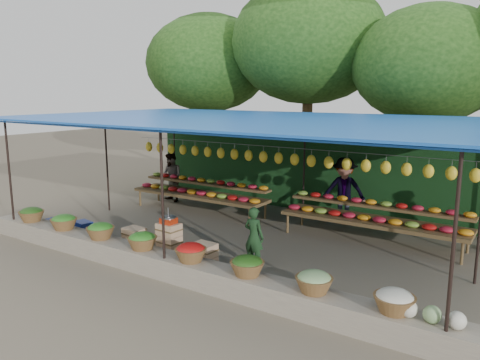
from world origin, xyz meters
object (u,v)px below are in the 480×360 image
Objects in this scene: vendor_seated at (254,237)px; weighing_scale at (169,220)px; crate_counter at (168,245)px; blue_crate_back at (83,227)px; blue_crate_front at (53,226)px.

weighing_scale is at bearing 26.48° from vendor_seated.
vendor_seated is at bearing 21.60° from crate_counter.
weighing_scale is 0.27× the size of vendor_seated.
vendor_seated is at bearing 13.82° from blue_crate_back.
crate_counter is at bearing 0.18° from blue_crate_front.
weighing_scale reaches higher than crate_counter.
blue_crate_back is (-3.04, 0.28, -0.18)m from crate_counter.
vendor_seated is at bearing 21.93° from weighing_scale.
crate_counter is 7.25× the size of weighing_scale.
blue_crate_front is 1.15× the size of blue_crate_back.
blue_crate_back is at bearing 9.14° from vendor_seated.
vendor_seated is 2.70× the size of blue_crate_back.
blue_crate_back is at bearing 174.81° from weighing_scale.
weighing_scale is 0.64× the size of blue_crate_front.
vendor_seated is 5.38m from blue_crate_front.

